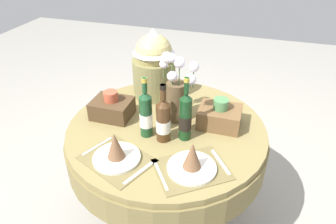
{
  "coord_description": "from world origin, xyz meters",
  "views": [
    {
      "loc": [
        0.44,
        -1.4,
        1.78
      ],
      "look_at": [
        0.0,
        0.03,
        0.83
      ],
      "focal_mm": 32.75,
      "sensor_mm": 36.0,
      "label": 1
    }
  ],
  "objects": [
    {
      "name": "dining_table",
      "position": [
        0.0,
        0.0,
        0.61
      ],
      "size": [
        1.18,
        1.18,
        0.75
      ],
      "color": "olive",
      "rests_on": "ground"
    },
    {
      "name": "flower_vase",
      "position": [
        0.03,
        0.09,
        0.94
      ],
      "size": [
        0.24,
        0.17,
        0.42
      ],
      "color": "brown",
      "rests_on": "dining_table"
    },
    {
      "name": "place_setting_right",
      "position": [
        0.22,
        -0.31,
        0.8
      ],
      "size": [
        0.43,
        0.41,
        0.16
      ],
      "color": "brown",
      "rests_on": "dining_table"
    },
    {
      "name": "wine_bottle_right",
      "position": [
        0.13,
        -0.08,
        0.89
      ],
      "size": [
        0.07,
        0.07,
        0.37
      ],
      "color": "#143819",
      "rests_on": "dining_table"
    },
    {
      "name": "woven_basket_side_left",
      "position": [
        -0.35,
        0.01,
        0.81
      ],
      "size": [
        0.23,
        0.19,
        0.17
      ],
      "color": "#47331E",
      "rests_on": "dining_table"
    },
    {
      "name": "place_setting_left",
      "position": [
        -0.15,
        -0.35,
        0.8
      ],
      "size": [
        0.42,
        0.37,
        0.16
      ],
      "color": "brown",
      "rests_on": "dining_table"
    },
    {
      "name": "wine_bottle_left",
      "position": [
        0.02,
        -0.12,
        0.88
      ],
      "size": [
        0.08,
        0.08,
        0.34
      ],
      "color": "#422814",
      "rests_on": "dining_table"
    },
    {
      "name": "gift_tub_back_left",
      "position": [
        -0.19,
        0.34,
        0.99
      ],
      "size": [
        0.28,
        0.28,
        0.46
      ],
      "color": "olive",
      "rests_on": "dining_table"
    },
    {
      "name": "wine_bottle_centre",
      "position": [
        -0.08,
        -0.11,
        0.88
      ],
      "size": [
        0.07,
        0.07,
        0.35
      ],
      "color": "#194223",
      "rests_on": "dining_table"
    },
    {
      "name": "woven_basket_side_right",
      "position": [
        0.29,
        0.1,
        0.81
      ],
      "size": [
        0.24,
        0.19,
        0.17
      ],
      "color": "brown",
      "rests_on": "dining_table"
    },
    {
      "name": "ground",
      "position": [
        0.0,
        0.0,
        0.0
      ],
      "size": [
        8.0,
        8.0,
        0.0
      ],
      "primitive_type": "plane",
      "color": "#9E998E"
    }
  ]
}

